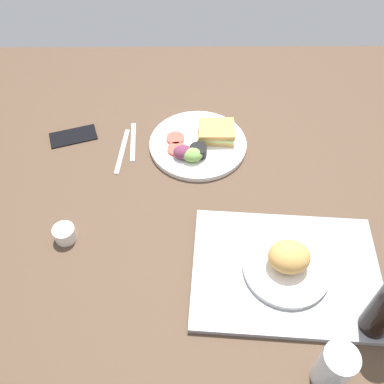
# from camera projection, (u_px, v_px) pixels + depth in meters

# --- Properties ---
(ground_plane) EXTENTS (1.90, 1.50, 0.03)m
(ground_plane) POSITION_uv_depth(u_px,v_px,m) (199.00, 196.00, 1.20)
(ground_plane) COLOR #4C3828
(serving_tray) EXTENTS (0.47, 0.36, 0.02)m
(serving_tray) POSITION_uv_depth(u_px,v_px,m) (286.00, 271.00, 1.02)
(serving_tray) COLOR gray
(serving_tray) RESTS_ON ground_plane
(bread_plate_near) EXTENTS (0.21, 0.21, 0.08)m
(bread_plate_near) POSITION_uv_depth(u_px,v_px,m) (288.00, 263.00, 1.00)
(bread_plate_near) COLOR white
(bread_plate_near) RESTS_ON serving_tray
(plate_with_salad) EXTENTS (0.30, 0.30, 0.05)m
(plate_with_salad) POSITION_uv_depth(u_px,v_px,m) (199.00, 143.00, 1.29)
(plate_with_salad) COLOR white
(plate_with_salad) RESTS_ON ground_plane
(drinking_glass) EXTENTS (0.07, 0.07, 0.12)m
(drinking_glass) POSITION_uv_depth(u_px,v_px,m) (334.00, 367.00, 0.83)
(drinking_glass) COLOR silver
(drinking_glass) RESTS_ON ground_plane
(espresso_cup) EXTENTS (0.06, 0.06, 0.04)m
(espresso_cup) POSITION_uv_depth(u_px,v_px,m) (65.00, 234.00, 1.08)
(espresso_cup) COLOR silver
(espresso_cup) RESTS_ON ground_plane
(fork) EXTENTS (0.02, 0.17, 0.01)m
(fork) POSITION_uv_depth(u_px,v_px,m) (133.00, 141.00, 1.32)
(fork) COLOR #B7B7BC
(fork) RESTS_ON ground_plane
(knife) EXTENTS (0.03, 0.19, 0.01)m
(knife) POSITION_uv_depth(u_px,v_px,m) (122.00, 151.00, 1.29)
(knife) COLOR #B7B7BC
(knife) RESTS_ON ground_plane
(cell_phone) EXTENTS (0.16, 0.11, 0.01)m
(cell_phone) POSITION_uv_depth(u_px,v_px,m) (73.00, 136.00, 1.33)
(cell_phone) COLOR black
(cell_phone) RESTS_ON ground_plane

